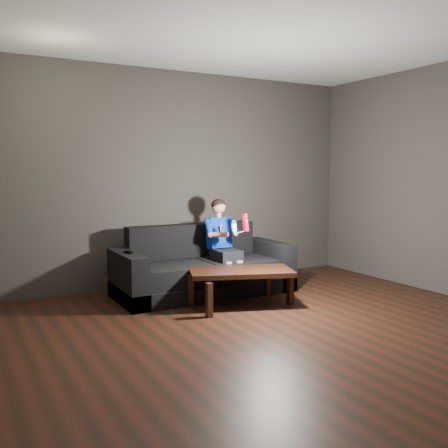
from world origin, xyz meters
TOP-DOWN VIEW (x-y plane):
  - floor at (0.00, 0.00)m, footprint 5.00×5.00m
  - back_wall at (0.00, 2.50)m, footprint 5.00×0.04m
  - ceiling at (0.00, 0.00)m, footprint 5.00×5.00m
  - sofa at (0.03, 1.85)m, footprint 2.07×0.89m
  - child at (0.26, 1.79)m, footprint 0.41×0.51m
  - wii_remote_red at (0.34, 1.40)m, footprint 0.06×0.08m
  - nunchuk_white at (0.19, 1.40)m, footprint 0.08×0.11m
  - wii_remote_black at (-0.90, 1.77)m, footprint 0.08×0.15m
  - coffee_table at (0.14, 1.15)m, footprint 1.21×0.88m

SIDE VIEW (x-z plane):
  - floor at x=0.00m, z-range 0.00..0.00m
  - sofa at x=0.03m, z-range -0.14..0.66m
  - coffee_table at x=0.14m, z-range 0.15..0.54m
  - wii_remote_black at x=-0.90m, z-range 0.56..0.59m
  - child at x=0.26m, z-range 0.16..1.17m
  - nunchuk_white at x=0.19m, z-range 0.75..0.91m
  - wii_remote_red at x=0.34m, z-range 0.77..0.97m
  - back_wall at x=0.00m, z-range 0.00..2.70m
  - ceiling at x=0.00m, z-range 2.69..2.71m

